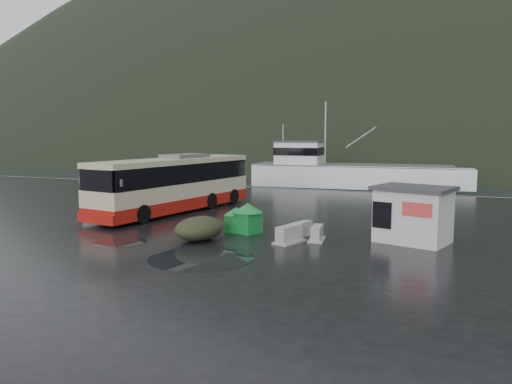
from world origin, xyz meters
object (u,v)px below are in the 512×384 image
at_px(jersey_barrier_a, 289,243).
at_px(jersey_barrier_b, 317,240).
at_px(waste_bin_right, 248,233).
at_px(ticket_kiosk, 412,242).
at_px(waste_bin_left, 236,232).
at_px(fishing_trawler, 351,182).
at_px(white_van, 128,212).
at_px(coach_bus, 175,211).
at_px(jersey_barrier_c, 301,236).
at_px(dome_tent, 200,240).

distance_m(jersey_barrier_a, jersey_barrier_b, 1.47).
bearing_deg(waste_bin_right, ticket_kiosk, 6.56).
xyz_separation_m(waste_bin_left, jersey_barrier_b, (4.50, -0.49, 0.00)).
bearing_deg(fishing_trawler, ticket_kiosk, -77.25).
bearing_deg(white_van, waste_bin_right, -8.53).
xyz_separation_m(coach_bus, ticket_kiosk, (15.46, -3.92, 0.00)).
distance_m(coach_bus, fishing_trawler, 25.88).
bearing_deg(waste_bin_right, jersey_barrier_b, -6.11).
distance_m(coach_bus, ticket_kiosk, 15.95).
relative_size(waste_bin_right, jersey_barrier_a, 0.95).
height_order(waste_bin_left, jersey_barrier_a, waste_bin_left).
bearing_deg(jersey_barrier_a, fishing_trawler, 95.87).
bearing_deg(ticket_kiosk, fishing_trawler, 123.60).
relative_size(white_van, waste_bin_left, 4.47).
bearing_deg(coach_bus, fishing_trawler, 83.92).
bearing_deg(white_van, jersey_barrier_c, -3.06).
bearing_deg(waste_bin_right, dome_tent, -123.50).
height_order(waste_bin_left, jersey_barrier_c, waste_bin_left).
distance_m(waste_bin_right, ticket_kiosk, 8.21).
distance_m(jersey_barrier_a, jersey_barrier_c, 1.76).
relative_size(white_van, jersey_barrier_a, 3.54).
height_order(coach_bus, jersey_barrier_a, coach_bus).
bearing_deg(jersey_barrier_a, ticket_kiosk, 23.26).
relative_size(coach_bus, fishing_trawler, 0.55).
distance_m(waste_bin_left, ticket_kiosk, 8.89).
height_order(jersey_barrier_a, jersey_barrier_c, jersey_barrier_a).
bearing_deg(jersey_barrier_c, jersey_barrier_a, -92.56).
bearing_deg(white_van, jersey_barrier_a, -10.29).
bearing_deg(waste_bin_right, waste_bin_left, 173.47).
distance_m(coach_bus, jersey_barrier_c, 11.06).
bearing_deg(dome_tent, coach_bus, 128.33).
height_order(coach_bus, white_van, coach_bus).
bearing_deg(jersey_barrier_b, ticket_kiosk, 17.19).
relative_size(coach_bus, white_van, 2.27).
distance_m(jersey_barrier_c, fishing_trawler, 29.65).
height_order(ticket_kiosk, jersey_barrier_a, ticket_kiosk).
relative_size(waste_bin_left, dome_tent, 0.46).
relative_size(waste_bin_left, waste_bin_right, 0.83).
height_order(waste_bin_left, waste_bin_right, waste_bin_right).
relative_size(waste_bin_left, fishing_trawler, 0.05).
bearing_deg(dome_tent, ticket_kiosk, 18.83).
height_order(ticket_kiosk, fishing_trawler, fishing_trawler).
bearing_deg(coach_bus, jersey_barrier_b, -16.16).
bearing_deg(jersey_barrier_a, dome_tent, -167.10).
distance_m(dome_tent, jersey_barrier_c, 5.17).
relative_size(waste_bin_right, fishing_trawler, 0.06).
xyz_separation_m(white_van, ticket_kiosk, (18.24, -2.59, 0.00)).
distance_m(waste_bin_right, fishing_trawler, 29.83).
bearing_deg(waste_bin_right, white_van, 160.74).
bearing_deg(jersey_barrier_c, waste_bin_right, -172.68).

